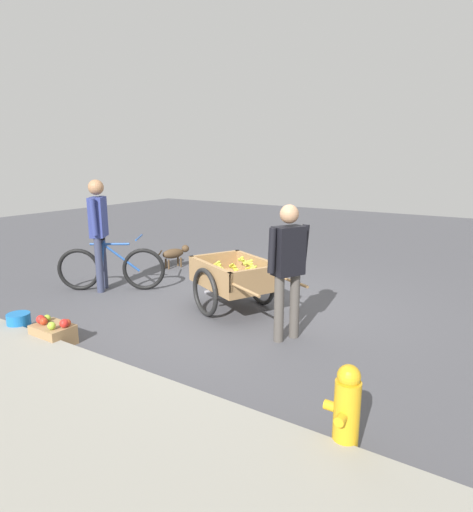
% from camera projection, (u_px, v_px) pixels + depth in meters
% --- Properties ---
extents(ground_plane, '(24.00, 24.00, 0.00)m').
position_uv_depth(ground_plane, '(238.00, 310.00, 5.92)').
color(ground_plane, '#47474C').
extents(fruit_cart, '(1.82, 1.39, 0.73)m').
position_uv_depth(fruit_cart, '(235.00, 279.00, 5.83)').
color(fruit_cart, '#937047').
rests_on(fruit_cart, ground).
extents(vendor_person, '(0.33, 0.53, 1.53)m').
position_uv_depth(vendor_person, '(288.00, 261.00, 4.77)').
color(vendor_person, '#4C4742').
rests_on(vendor_person, ground).
extents(bicycle, '(1.41, 0.98, 0.85)m').
position_uv_depth(bicycle, '(111.00, 268.00, 6.74)').
color(bicycle, black).
rests_on(bicycle, ground).
extents(cyclist_person, '(0.36, 0.47, 1.70)m').
position_uv_depth(cyclist_person, '(98.00, 225.00, 6.59)').
color(cyclist_person, '#333851').
rests_on(cyclist_person, ground).
extents(dog, '(0.31, 0.65, 0.40)m').
position_uv_depth(dog, '(175.00, 253.00, 8.17)').
color(dog, '#4C3823').
rests_on(dog, ground).
extents(fire_hydrant, '(0.25, 0.25, 0.67)m').
position_uv_depth(fire_hydrant, '(346.00, 411.00, 2.98)').
color(fire_hydrant, gold).
rests_on(fire_hydrant, ground).
extents(plastic_bucket, '(0.26, 0.26, 0.24)m').
position_uv_depth(plastic_bucket, '(19.00, 323.00, 5.12)').
color(plastic_bucket, '#1966B2').
rests_on(plastic_bucket, ground).
extents(apple_crate, '(0.44, 0.32, 0.32)m').
position_uv_depth(apple_crate, '(53.00, 333.00, 4.81)').
color(apple_crate, '#99754C').
rests_on(apple_crate, ground).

